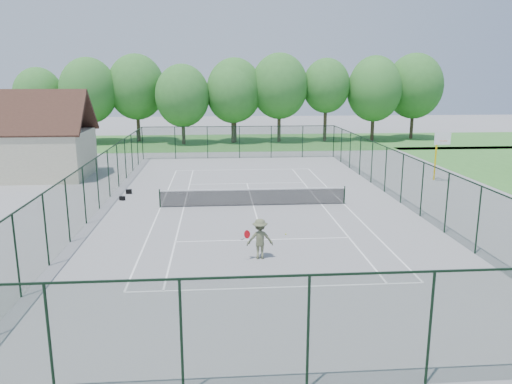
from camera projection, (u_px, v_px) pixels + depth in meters
ground at (253, 206)px, 29.72m from camera, size 140.00×140.00×0.00m
grass_far at (235, 142)px, 58.86m from camera, size 80.00×16.00×0.01m
court_lines at (253, 206)px, 29.72m from camera, size 11.05×23.85×0.01m
tennis_net at (253, 196)px, 29.59m from camera, size 11.08×0.08×1.10m
fence_enclosure at (253, 180)px, 29.37m from camera, size 18.05×36.05×3.02m
utility_building at (32, 136)px, 37.52m from camera, size 8.60×6.27×6.63m
tree_line_far at (234, 90)px, 57.51m from camera, size 39.40×6.40×9.70m
basketball_goal at (439, 146)px, 36.20m from camera, size 1.20×1.43×3.65m
sports_bag_a at (129, 192)px, 32.73m from camera, size 0.37×0.23×0.29m
sports_bag_b at (122, 198)px, 31.00m from camera, size 0.38×0.31×0.26m
tennis_player at (260, 239)px, 20.92m from camera, size 2.06×0.89×1.72m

